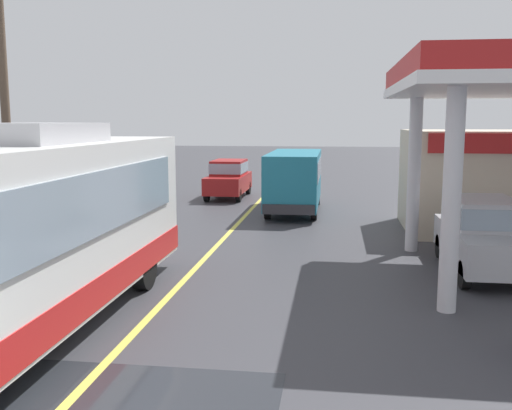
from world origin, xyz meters
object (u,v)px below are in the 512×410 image
at_px(minibus_opposing_lane, 295,176).
at_px(car_trailing_behind_bus, 229,177).
at_px(pedestrian_near_pump, 472,234).
at_px(car_at_pump, 484,232).
at_px(coach_bus_main, 12,243).

bearing_deg(minibus_opposing_lane, car_trailing_behind_bus, 131.41).
relative_size(pedestrian_near_pump, car_trailing_behind_bus, 0.40).
relative_size(car_at_pump, pedestrian_near_pump, 2.53).
height_order(car_at_pump, car_trailing_behind_bus, same).
bearing_deg(car_trailing_behind_bus, minibus_opposing_lane, -48.59).
relative_size(minibus_opposing_lane, car_trailing_behind_bus, 1.46).
height_order(coach_bus_main, pedestrian_near_pump, coach_bus_main).
distance_m(minibus_opposing_lane, pedestrian_near_pump, 10.23).
bearing_deg(car_at_pump, minibus_opposing_lane, 120.48).
bearing_deg(pedestrian_near_pump, minibus_opposing_lane, 119.59).
relative_size(minibus_opposing_lane, pedestrian_near_pump, 3.69).
height_order(coach_bus_main, car_trailing_behind_bus, coach_bus_main).
bearing_deg(car_trailing_behind_bus, pedestrian_near_pump, -56.40).
bearing_deg(pedestrian_near_pump, car_trailing_behind_bus, 123.60).
xyz_separation_m(coach_bus_main, car_trailing_behind_bus, (0.15, 18.84, -0.71)).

